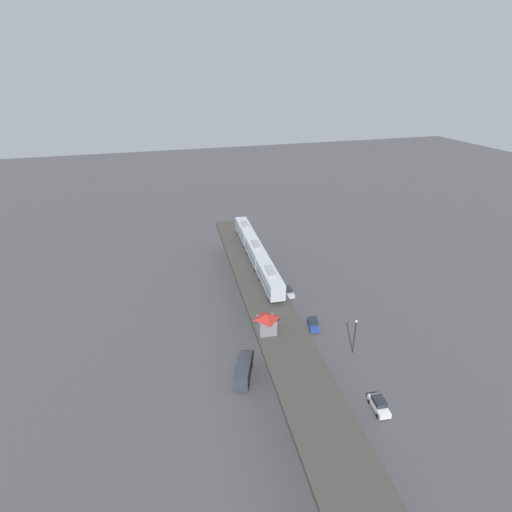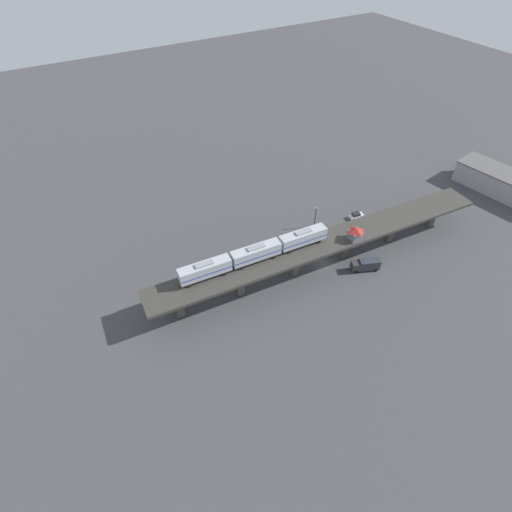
{
  "view_description": "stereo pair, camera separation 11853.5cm",
  "coord_description": "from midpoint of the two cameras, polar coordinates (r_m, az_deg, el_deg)",
  "views": [
    {
      "loc": [
        19.95,
        57.49,
        46.6
      ],
      "look_at": [
        -2.81,
        -18.38,
        9.12
      ],
      "focal_mm": 28.0,
      "sensor_mm": 36.0,
      "label": 1
    },
    {
      "loc": [
        55.6,
        -52.47,
        72.87
      ],
      "look_at": [
        -2.81,
        -18.38,
        9.12
      ],
      "focal_mm": 28.0,
      "sensor_mm": 36.0,
      "label": 2
    }
  ],
  "objects": [
    {
      "name": "elevated_viaduct",
      "position": [
        65.3,
        45.43,
        -40.41
      ],
      "size": [
        15.37,
        92.37,
        7.62
      ],
      "color": "#393733",
      "rests_on": "ground"
    },
    {
      "name": "subway_train",
      "position": [
        67.39,
        33.41,
        -27.64
      ],
      "size": [
        5.64,
        37.31,
        4.45
      ],
      "color": "#ADB2BA",
      "rests_on": "elevated_viaduct"
    },
    {
      "name": "ground_plane",
      "position": [
        70.72,
        43.37,
        -43.1
      ],
      "size": [
        400.0,
        400.0,
        0.0
      ],
      "primitive_type": "plane",
      "color": "#424244"
    },
    {
      "name": "street_car_blue",
      "position": [
        75.68,
        46.97,
        -36.99
      ],
      "size": [
        2.98,
        4.73,
        1.89
      ],
      "color": "#233D93",
      "rests_on": "ground"
    },
    {
      "name": "street_car_silver",
      "position": [
        77.2,
        37.34,
        -31.44
      ],
      "size": [
        2.07,
        4.46,
        1.89
      ],
      "color": "#B7BABF",
      "rests_on": "ground"
    },
    {
      "name": "street_lamp",
      "position": [
        75.7,
        56.74,
        -37.34
      ],
      "size": [
        0.44,
        0.44,
        6.94
      ],
      "color": "black",
      "rests_on": "ground"
    },
    {
      "name": "signal_hut",
      "position": [
        61.36,
        52.12,
        -44.41
      ],
      "size": [
        3.46,
        3.46,
        3.4
      ],
      "color": "slate",
      "rests_on": "elevated_viaduct"
    },
    {
      "name": "street_car_white",
      "position": [
        78.1,
        66.51,
        -44.25
      ],
      "size": [
        2.34,
        4.58,
        1.89
      ],
      "color": "silver",
      "rests_on": "ground"
    },
    {
      "name": "delivery_truck",
      "position": [
        65.73,
        47.79,
        -50.79
      ],
      "size": [
        4.83,
        7.51,
        3.2
      ],
      "color": "#333338",
      "rests_on": "ground"
    }
  ]
}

